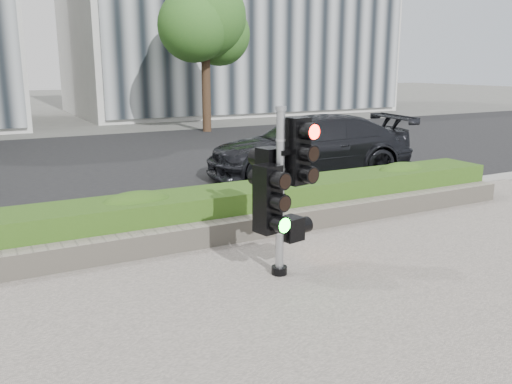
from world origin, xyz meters
TOP-DOWN VIEW (x-y plane):
  - ground at (0.00, 0.00)m, footprint 120.00×120.00m
  - sidewalk at (0.00, -2.50)m, footprint 16.00×11.00m
  - road at (0.00, 10.00)m, footprint 60.00×13.00m
  - curb at (0.00, 3.15)m, footprint 60.00×0.25m
  - stone_wall at (0.00, 1.90)m, footprint 12.00×0.32m
  - hedge at (0.00, 2.55)m, footprint 12.00×1.00m
  - building_right at (11.00, 25.00)m, footprint 18.00×10.00m
  - tree_right at (5.48, 15.55)m, footprint 4.10×3.58m
  - traffic_signal at (0.08, 0.37)m, footprint 0.80×0.65m
  - car_dark at (4.08, 5.68)m, footprint 5.44×2.84m

SIDE VIEW (x-z plane):
  - ground at x=0.00m, z-range 0.00..0.00m
  - road at x=0.00m, z-range 0.00..0.02m
  - sidewalk at x=0.00m, z-range 0.00..0.03m
  - curb at x=0.00m, z-range 0.00..0.12m
  - stone_wall at x=0.00m, z-range 0.03..0.37m
  - hedge at x=0.00m, z-range 0.03..0.71m
  - car_dark at x=4.08m, z-range 0.02..1.52m
  - traffic_signal at x=0.08m, z-range 0.15..2.36m
  - tree_right at x=5.48m, z-range 1.22..7.75m
  - building_right at x=11.00m, z-range 0.00..12.00m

